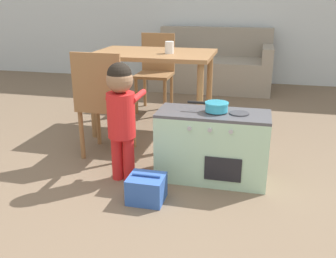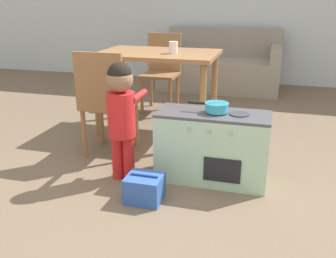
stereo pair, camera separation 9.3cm
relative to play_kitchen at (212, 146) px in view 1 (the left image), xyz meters
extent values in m
plane|color=brown|center=(-0.24, -0.83, -0.25)|extent=(16.00, 16.00, 0.00)
cube|color=#B2DBB7|center=(0.00, 0.00, -0.01)|extent=(0.76, 0.33, 0.47)
cube|color=#4C4C51|center=(0.00, 0.00, 0.24)|extent=(0.76, 0.33, 0.02)
cylinder|color=#38383D|center=(0.02, 0.00, 0.25)|extent=(0.13, 0.13, 0.01)
cylinder|color=#38383D|center=(0.17, 0.00, 0.25)|extent=(0.13, 0.13, 0.01)
cube|color=black|center=(0.09, -0.17, -0.09)|extent=(0.24, 0.01, 0.17)
cylinder|color=#B2B2B7|center=(-0.13, -0.17, 0.18)|extent=(0.03, 0.01, 0.03)
cylinder|color=#B2B2B7|center=(0.00, -0.17, 0.18)|extent=(0.03, 0.01, 0.03)
cylinder|color=#B2B2B7|center=(0.13, -0.17, 0.18)|extent=(0.03, 0.01, 0.03)
cylinder|color=#38B2D6|center=(0.02, 0.00, 0.29)|extent=(0.15, 0.15, 0.06)
cylinder|color=#38B2D6|center=(0.02, 0.00, 0.31)|extent=(0.16, 0.16, 0.01)
cylinder|color=black|center=(-0.12, 0.00, 0.31)|extent=(0.12, 0.02, 0.02)
cylinder|color=red|center=(-0.65, -0.16, -0.08)|extent=(0.08, 0.08, 0.32)
cylinder|color=red|center=(-0.56, -0.16, -0.08)|extent=(0.08, 0.08, 0.32)
cylinder|color=red|center=(-0.60, -0.16, 0.23)|extent=(0.19, 0.19, 0.31)
sphere|color=#936B4C|center=(-0.60, -0.16, 0.47)|extent=(0.18, 0.18, 0.18)
sphere|color=black|center=(-0.60, -0.16, 0.50)|extent=(0.16, 0.16, 0.16)
cylinder|color=red|center=(-0.69, -0.04, 0.34)|extent=(0.04, 0.24, 0.04)
cylinder|color=red|center=(-0.52, -0.04, 0.34)|extent=(0.04, 0.24, 0.04)
cube|color=#335BB2|center=(-0.36, -0.41, -0.16)|extent=(0.22, 0.20, 0.17)
cylinder|color=#335BB2|center=(-0.36, -0.41, -0.07)|extent=(0.18, 0.02, 0.02)
cube|color=olive|center=(-0.67, 0.91, 0.49)|extent=(1.09, 0.74, 0.03)
cylinder|color=olive|center=(-1.16, 0.60, 0.11)|extent=(0.06, 0.06, 0.72)
cylinder|color=olive|center=(-0.18, 0.60, 0.11)|extent=(0.06, 0.06, 0.72)
cylinder|color=olive|center=(-1.16, 1.22, 0.11)|extent=(0.06, 0.06, 0.72)
cylinder|color=olive|center=(-0.18, 1.22, 0.11)|extent=(0.06, 0.06, 0.72)
cube|color=olive|center=(-0.88, 0.27, 0.16)|extent=(0.38, 0.38, 0.03)
cube|color=olive|center=(-0.88, 0.09, 0.39)|extent=(0.38, 0.02, 0.43)
cylinder|color=olive|center=(-1.05, 0.11, -0.05)|extent=(0.04, 0.04, 0.40)
cylinder|color=olive|center=(-0.72, 0.11, -0.05)|extent=(0.04, 0.04, 0.40)
cylinder|color=olive|center=(-1.05, 0.44, -0.05)|extent=(0.04, 0.04, 0.40)
cylinder|color=olive|center=(-0.72, 0.44, -0.05)|extent=(0.04, 0.04, 0.40)
cube|color=olive|center=(-0.85, 1.54, 0.16)|extent=(0.38, 0.38, 0.03)
cube|color=olive|center=(-0.85, 1.72, 0.39)|extent=(0.38, 0.02, 0.43)
cylinder|color=olive|center=(-1.01, 1.38, -0.05)|extent=(0.04, 0.04, 0.40)
cylinder|color=olive|center=(-0.68, 1.38, -0.05)|extent=(0.04, 0.04, 0.40)
cylinder|color=olive|center=(-1.01, 1.71, -0.05)|extent=(0.04, 0.04, 0.40)
cylinder|color=olive|center=(-0.68, 1.71, -0.05)|extent=(0.04, 0.04, 0.40)
cube|color=gray|center=(-0.36, 2.83, -0.04)|extent=(1.62, 0.89, 0.42)
cube|color=gray|center=(-0.36, 3.18, 0.37)|extent=(1.62, 0.20, 0.40)
cube|color=gray|center=(-1.10, 2.83, 0.27)|extent=(0.14, 0.89, 0.20)
cube|color=gray|center=(0.38, 2.83, 0.27)|extent=(0.14, 0.89, 0.20)
cylinder|color=white|center=(-0.51, 0.85, 0.56)|extent=(0.08, 0.08, 0.10)
camera|label=1|loc=(0.26, -2.43, 0.98)|focal=40.00mm
camera|label=2|loc=(0.35, -2.40, 0.98)|focal=40.00mm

